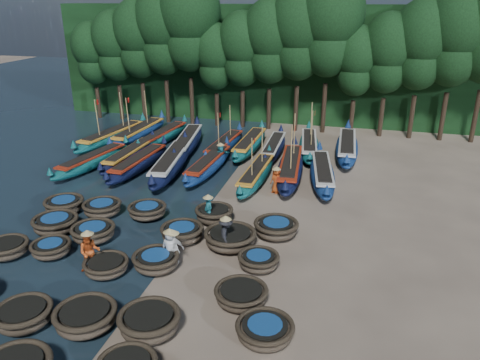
% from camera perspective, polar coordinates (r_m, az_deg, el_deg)
% --- Properties ---
extents(ground, '(120.00, 120.00, 0.00)m').
position_cam_1_polar(ground, '(22.52, -6.58, -6.78)').
color(ground, gray).
rests_on(ground, ground).
extents(foliage_wall, '(40.00, 3.00, 10.00)m').
position_cam_1_polar(foliage_wall, '(42.97, 4.41, 13.92)').
color(foliage_wall, black).
rests_on(foliage_wall, ground).
extents(coracle_6, '(2.18, 2.18, 0.76)m').
position_cam_1_polar(coracle_6, '(18.24, -24.86, -14.73)').
color(coracle_6, '#4D4030').
rests_on(coracle_6, ground).
extents(coracle_7, '(2.60, 2.60, 0.79)m').
position_cam_1_polar(coracle_7, '(17.37, -18.30, -15.59)').
color(coracle_7, '#4D4030').
rests_on(coracle_7, ground).
extents(coracle_8, '(2.29, 2.29, 0.83)m').
position_cam_1_polar(coracle_8, '(16.60, -10.99, -16.63)').
color(coracle_8, '#4D4030').
rests_on(coracle_8, ground).
extents(coracle_9, '(1.98, 1.98, 0.64)m').
position_cam_1_polar(coracle_9, '(16.18, 3.05, -17.83)').
color(coracle_9, '#4D4030').
rests_on(coracle_9, ground).
extents(coracle_10, '(1.90, 1.90, 0.70)m').
position_cam_1_polar(coracle_10, '(22.92, -26.53, -7.45)').
color(coracle_10, '#4D4030').
rests_on(coracle_10, ground).
extents(coracle_11, '(1.90, 1.90, 0.65)m').
position_cam_1_polar(coracle_11, '(22.19, -22.04, -7.70)').
color(coracle_11, '#4D4030').
rests_on(coracle_11, ground).
extents(coracle_12, '(2.08, 2.08, 0.63)m').
position_cam_1_polar(coracle_12, '(20.14, -16.01, -10.04)').
color(coracle_12, '#4D4030').
rests_on(coracle_12, ground).
extents(coracle_13, '(1.98, 1.98, 0.72)m').
position_cam_1_polar(coracle_13, '(19.94, -10.22, -9.65)').
color(coracle_13, '#4D4030').
rests_on(coracle_13, ground).
extents(coracle_14, '(2.02, 2.02, 0.66)m').
position_cam_1_polar(coracle_14, '(17.71, 0.14, -13.81)').
color(coracle_14, '#4D4030').
rests_on(coracle_14, ground).
extents(coracle_15, '(2.58, 2.58, 0.79)m').
position_cam_1_polar(coracle_15, '(24.21, -21.58, -4.94)').
color(coracle_15, '#4D4030').
rests_on(coracle_15, ground).
extents(coracle_16, '(2.06, 2.06, 0.74)m').
position_cam_1_polar(coracle_16, '(22.84, -17.47, -6.07)').
color(coracle_16, '#4D4030').
rests_on(coracle_16, ground).
extents(coracle_17, '(2.41, 2.41, 0.76)m').
position_cam_1_polar(coracle_17, '(21.90, -7.07, -6.37)').
color(coracle_17, '#4D4030').
rests_on(coracle_17, ground).
extents(coracle_18, '(2.95, 2.95, 0.80)m').
position_cam_1_polar(coracle_18, '(21.24, -1.20, -7.09)').
color(coracle_18, '#4D4030').
rests_on(coracle_18, ground).
extents(coracle_19, '(1.82, 1.82, 0.67)m').
position_cam_1_polar(coracle_19, '(19.72, 2.28, -9.78)').
color(coracle_19, '#4D4030').
rests_on(coracle_19, ground).
extents(coracle_20, '(2.06, 2.06, 0.76)m').
position_cam_1_polar(coracle_20, '(26.21, -20.65, -2.83)').
color(coracle_20, '#4D4030').
rests_on(coracle_20, ground).
extents(coracle_21, '(2.01, 2.01, 0.73)m').
position_cam_1_polar(coracle_21, '(25.25, -16.46, -3.26)').
color(coracle_21, '#4D4030').
rests_on(coracle_21, ground).
extents(coracle_22, '(2.16, 2.16, 0.70)m').
position_cam_1_polar(coracle_22, '(24.42, -11.24, -3.66)').
color(coracle_22, '#4D4030').
rests_on(coracle_22, ground).
extents(coracle_23, '(2.00, 2.00, 0.77)m').
position_cam_1_polar(coracle_23, '(23.54, -3.17, -4.15)').
color(coracle_23, '#4D4030').
rests_on(coracle_23, ground).
extents(coracle_24, '(2.32, 2.32, 0.78)m').
position_cam_1_polar(coracle_24, '(22.19, 4.41, -5.83)').
color(coracle_24, '#4D4030').
rests_on(coracle_24, ground).
extents(long_boat_1, '(2.60, 7.60, 1.36)m').
position_cam_1_polar(long_boat_1, '(32.37, -17.55, 2.28)').
color(long_boat_1, '#105C5E').
rests_on(long_boat_1, ground).
extents(long_boat_2, '(1.51, 7.76, 1.37)m').
position_cam_1_polar(long_boat_2, '(32.80, -13.30, 2.97)').
color(long_boat_2, '#0E1534').
rests_on(long_boat_2, ground).
extents(long_boat_3, '(1.85, 7.85, 1.38)m').
position_cam_1_polar(long_boat_3, '(31.12, -12.23, 2.07)').
color(long_boat_3, '#0E1534').
rests_on(long_boat_3, ground).
extents(long_boat_4, '(2.83, 9.05, 1.61)m').
position_cam_1_polar(long_boat_4, '(30.46, -8.41, 2.08)').
color(long_boat_4, '#0E1534').
rests_on(long_boat_4, ground).
extents(long_boat_5, '(1.74, 7.91, 1.39)m').
position_cam_1_polar(long_boat_5, '(30.18, -3.84, 1.92)').
color(long_boat_5, navy).
rests_on(long_boat_5, ground).
extents(long_boat_6, '(1.57, 7.61, 3.23)m').
position_cam_1_polar(long_boat_6, '(28.47, 1.96, 0.69)').
color(long_boat_6, '#105C5E').
rests_on(long_boat_6, ground).
extents(long_boat_7, '(2.25, 8.92, 3.80)m').
position_cam_1_polar(long_boat_7, '(29.43, 6.14, 1.47)').
color(long_boat_7, '#0E1534').
rests_on(long_boat_7, ground).
extents(long_boat_8, '(2.55, 8.17, 1.45)m').
position_cam_1_polar(long_boat_8, '(29.02, 9.99, 0.86)').
color(long_boat_8, navy).
rests_on(long_boat_8, ground).
extents(long_boat_9, '(2.83, 8.79, 3.77)m').
position_cam_1_polar(long_boat_9, '(37.37, -15.29, 5.17)').
color(long_boat_9, '#105C5E').
rests_on(long_boat_9, ground).
extents(long_boat_10, '(1.96, 8.73, 3.71)m').
position_cam_1_polar(long_boat_10, '(37.86, -12.23, 5.64)').
color(long_boat_10, navy).
rests_on(long_boat_10, ground).
extents(long_boat_11, '(2.10, 7.77, 1.37)m').
position_cam_1_polar(long_boat_11, '(37.03, -9.28, 5.39)').
color(long_boat_11, '#105C5E').
rests_on(long_boat_11, ground).
extents(long_boat_12, '(2.88, 8.78, 1.56)m').
position_cam_1_polar(long_boat_12, '(34.90, -6.45, 4.66)').
color(long_boat_12, '#0E1534').
rests_on(long_boat_12, ground).
extents(long_boat_13, '(1.80, 7.69, 3.27)m').
position_cam_1_polar(long_boat_13, '(34.10, -1.94, 4.25)').
color(long_boat_13, navy).
rests_on(long_boat_13, ground).
extents(long_boat_14, '(1.62, 8.19, 1.44)m').
position_cam_1_polar(long_boat_14, '(34.32, 1.19, 4.43)').
color(long_boat_14, '#105C5E').
rests_on(long_boat_14, ground).
extents(long_boat_15, '(1.51, 7.59, 1.34)m').
position_cam_1_polar(long_boat_15, '(33.67, 4.12, 3.97)').
color(long_boat_15, '#0E1534').
rests_on(long_boat_15, ground).
extents(long_boat_16, '(2.35, 8.09, 3.46)m').
position_cam_1_polar(long_boat_16, '(34.35, 8.41, 4.21)').
color(long_boat_16, '#105C5E').
rests_on(long_boat_16, ground).
extents(long_boat_17, '(1.80, 8.97, 1.58)m').
position_cam_1_polar(long_boat_17, '(34.26, 12.90, 3.94)').
color(long_boat_17, navy).
rests_on(long_boat_17, ground).
extents(fisherman_0, '(0.77, 0.52, 1.77)m').
position_cam_1_polar(fisherman_0, '(20.02, -8.51, -7.95)').
color(fisherman_0, silver).
rests_on(fisherman_0, ground).
extents(fisherman_1, '(0.68, 0.66, 1.77)m').
position_cam_1_polar(fisherman_1, '(23.01, -3.88, -3.54)').
color(fisherman_1, '#185C66').
rests_on(fisherman_1, ground).
extents(fisherman_2, '(1.07, 0.98, 1.97)m').
position_cam_1_polar(fisherman_2, '(20.26, -17.87, -8.21)').
color(fisherman_2, '#B44418').
rests_on(fisherman_2, ground).
extents(fisherman_3, '(0.94, 1.23, 1.88)m').
position_cam_1_polar(fisherman_3, '(20.66, -1.74, -6.64)').
color(fisherman_3, black).
rests_on(fisherman_3, ground).
extents(fisherman_4, '(0.91, 0.52, 1.71)m').
position_cam_1_polar(fisherman_4, '(20.00, -8.06, -8.01)').
color(fisherman_4, silver).
rests_on(fisherman_4, ground).
extents(fisherman_5, '(1.05, 1.45, 1.71)m').
position_cam_1_polar(fisherman_5, '(31.21, -2.37, 3.14)').
color(fisherman_5, '#185C66').
rests_on(fisherman_5, ground).
extents(fisherman_6, '(0.88, 0.81, 1.71)m').
position_cam_1_polar(fisherman_6, '(26.89, 4.43, 0.08)').
color(fisherman_6, '#B44418').
rests_on(fisherman_6, ground).
extents(tree_0, '(3.68, 3.68, 8.68)m').
position_cam_1_polar(tree_0, '(45.22, -17.51, 14.64)').
color(tree_0, black).
rests_on(tree_0, ground).
extents(tree_1, '(4.09, 4.09, 9.65)m').
position_cam_1_polar(tree_1, '(44.01, -14.95, 15.63)').
color(tree_1, black).
rests_on(tree_1, ground).
extents(tree_2, '(4.51, 4.51, 10.63)m').
position_cam_1_polar(tree_2, '(42.91, -12.22, 16.63)').
color(tree_2, black).
rests_on(tree_2, ground).
extents(tree_3, '(4.92, 4.92, 11.60)m').
position_cam_1_polar(tree_3, '(41.91, -9.33, 17.64)').
color(tree_3, black).
rests_on(tree_3, ground).
extents(tree_4, '(5.34, 5.34, 12.58)m').
position_cam_1_polar(tree_4, '(41.02, -6.27, 18.65)').
color(tree_4, black).
rests_on(tree_4, ground).
extents(tree_5, '(3.68, 3.68, 8.68)m').
position_cam_1_polar(tree_5, '(40.51, -2.95, 14.88)').
color(tree_5, black).
rests_on(tree_5, ground).
extents(tree_6, '(4.09, 4.09, 9.65)m').
position_cam_1_polar(tree_6, '(39.83, 0.32, 15.77)').
color(tree_6, black).
rests_on(tree_6, ground).
extents(tree_7, '(4.51, 4.51, 10.63)m').
position_cam_1_polar(tree_7, '(39.28, 3.72, 16.63)').
color(tree_7, black).
rests_on(tree_7, ground).
extents(tree_8, '(4.92, 4.92, 11.60)m').
position_cam_1_polar(tree_8, '(38.87, 7.24, 17.46)').
color(tree_8, black).
rests_on(tree_8, ground).
extents(tree_9, '(5.34, 5.34, 12.58)m').
position_cam_1_polar(tree_9, '(38.60, 10.85, 18.24)').
color(tree_9, black).
rests_on(tree_9, ground).
extents(tree_10, '(3.68, 3.68, 8.68)m').
position_cam_1_polar(tree_10, '(38.75, 14.06, 13.99)').
color(tree_10, black).
rests_on(tree_10, ground).
extents(tree_11, '(4.09, 4.09, 9.65)m').
position_cam_1_polar(tree_11, '(38.72, 17.66, 14.64)').
color(tree_11, black).
rests_on(tree_11, ground).
extents(tree_12, '(4.51, 4.51, 10.63)m').
position_cam_1_polar(tree_12, '(38.84, 21.27, 15.24)').
color(tree_12, black).
rests_on(tree_12, ground).
extents(tree_13, '(4.92, 4.92, 11.60)m').
position_cam_1_polar(tree_13, '(39.11, 24.86, 15.77)').
color(tree_13, black).
rests_on(tree_13, ground).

